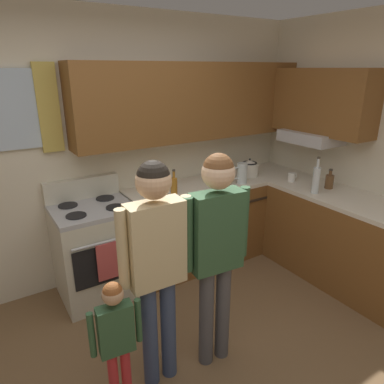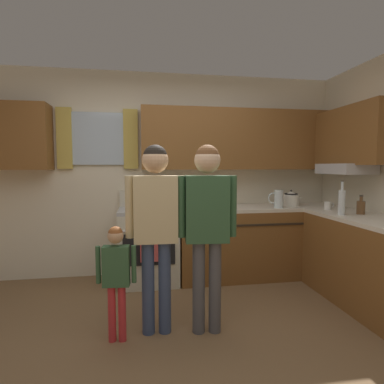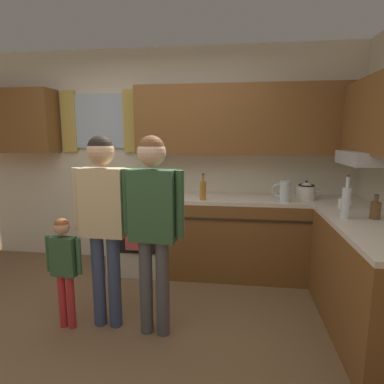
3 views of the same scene
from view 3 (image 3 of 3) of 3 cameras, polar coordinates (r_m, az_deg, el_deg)
name	(u,v)px [view 3 (image 3 of 3)]	position (r m, az deg, el deg)	size (l,w,h in m)	color
ground_plane	(109,351)	(2.78, -14.31, -25.27)	(12.00, 12.00, 0.00)	brown
back_wall_unit	(168,143)	(3.99, -4.15, 8.53)	(4.60, 0.42, 2.60)	beige
kitchen_counter_run	(301,252)	(3.44, 18.43, -9.88)	(2.10, 2.11, 0.90)	brown
stove_oven	(143,231)	(3.95, -8.48, -6.66)	(0.70, 0.67, 1.10)	beige
bottle_squat_brown	(375,210)	(3.10, 29.34, -2.70)	(0.08, 0.08, 0.21)	brown
bottle_tall_clear	(346,202)	(2.99, 25.28, -1.55)	(0.07, 0.07, 0.37)	silver
bottle_oil_amber	(203,190)	(3.49, 1.94, 0.36)	(0.06, 0.06, 0.29)	#B27223
mug_ceramic_white	(343,203)	(3.41, 24.83, -1.82)	(0.13, 0.08, 0.09)	white
stovetop_kettle	(306,191)	(3.72, 19.28, 0.20)	(0.27, 0.20, 0.21)	silver
water_pitcher	(284,191)	(3.52, 15.80, 0.14)	(0.19, 0.11, 0.22)	silver
adult_holding_child	(103,210)	(2.70, -15.22, -3.02)	(0.49, 0.21, 1.58)	#38476B
adult_in_plaid	(153,213)	(2.52, -6.85, -3.69)	(0.49, 0.21, 1.58)	#4C4C51
small_child	(64,260)	(2.89, -21.43, -11.01)	(0.32, 0.13, 0.94)	red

